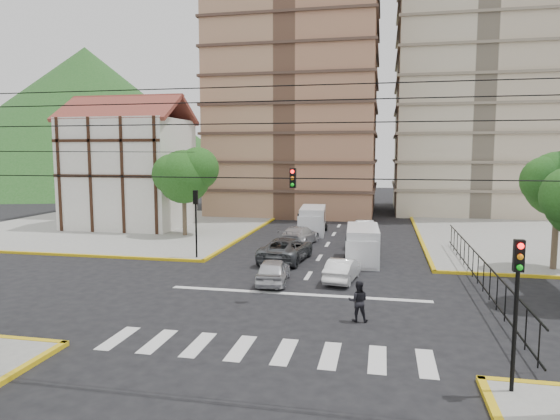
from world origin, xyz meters
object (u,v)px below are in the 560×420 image
(car_silver_front_left, at_px, (273,271))
(car_white_front_right, at_px, (343,269))
(van_left_lane, at_px, (312,221))
(traffic_light_nw, at_px, (196,212))
(pedestrian_crosswalk, at_px, (358,301))
(van_right_lane, at_px, (362,246))
(traffic_light_se, at_px, (517,290))

(car_silver_front_left, xyz_separation_m, car_white_front_right, (3.60, 1.23, -0.05))
(van_left_lane, xyz_separation_m, car_white_front_right, (3.82, -15.40, -0.49))
(van_left_lane, relative_size, car_silver_front_left, 1.32)
(traffic_light_nw, relative_size, pedestrian_crosswalk, 2.58)
(traffic_light_nw, relative_size, van_right_lane, 0.86)
(car_silver_front_left, bearing_deg, traffic_light_se, 125.49)
(traffic_light_nw, distance_m, car_white_front_right, 10.72)
(traffic_light_nw, bearing_deg, van_right_lane, 6.55)
(traffic_light_nw, distance_m, pedestrian_crosswalk, 15.02)
(traffic_light_se, bearing_deg, van_left_lane, 109.34)
(van_right_lane, relative_size, car_white_front_right, 1.32)
(van_right_lane, distance_m, pedestrian_crosswalk, 11.25)
(van_right_lane, bearing_deg, car_white_front_right, -103.23)
(traffic_light_se, xyz_separation_m, car_silver_front_left, (-9.40, 10.79, -2.43))
(car_silver_front_left, bearing_deg, car_white_front_right, -166.72)
(traffic_light_se, height_order, traffic_light_nw, same)
(car_silver_front_left, bearing_deg, traffic_light_nw, -43.36)
(van_left_lane, height_order, car_silver_front_left, van_left_lane)
(traffic_light_nw, bearing_deg, car_silver_front_left, -37.79)
(van_right_lane, xyz_separation_m, van_left_lane, (-4.69, 10.60, 0.03))
(van_left_lane, bearing_deg, van_right_lane, -70.90)
(car_white_front_right, bearing_deg, pedestrian_crosswalk, 107.84)
(van_right_lane, bearing_deg, pedestrian_crosswalk, -91.53)
(van_left_lane, height_order, car_white_front_right, van_left_lane)
(car_silver_front_left, relative_size, car_white_front_right, 1.04)
(car_silver_front_left, bearing_deg, van_right_lane, -132.06)
(traffic_light_se, bearing_deg, van_right_lane, 106.36)
(van_left_lane, height_order, pedestrian_crosswalk, van_left_lane)
(traffic_light_se, height_order, pedestrian_crosswalk, traffic_light_se)
(traffic_light_se, distance_m, car_white_front_right, 13.58)
(traffic_light_se, bearing_deg, car_white_front_right, 115.77)
(traffic_light_se, distance_m, van_left_lane, 29.13)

